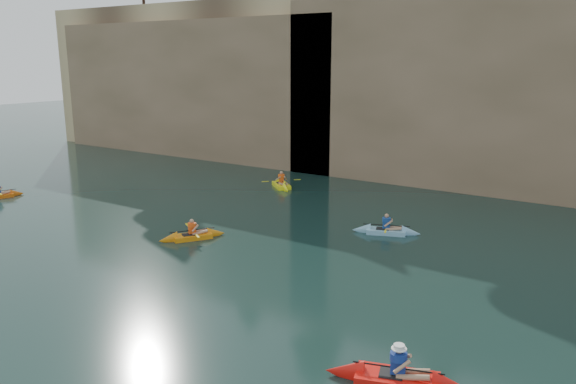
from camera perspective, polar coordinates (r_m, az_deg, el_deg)
The scene contains 10 objects.
ground at distance 16.00m, azimuth -12.04°, elevation -14.71°, with size 160.00×160.00×0.00m, color black.
cliff at distance 41.07m, azimuth 19.15°, elevation 10.69°, with size 70.00×16.00×12.00m, color tan.
cliff_slab_west at distance 44.34m, azimuth -9.96°, elevation 10.44°, with size 26.00×2.40×10.56m, color #94755A.
cliff_slab_center at distance 33.43m, azimuth 19.22°, elevation 9.70°, with size 24.00×2.40×11.40m, color #94755A.
sea_cave_west at distance 42.81m, azimuth -8.41°, elevation 5.99°, with size 4.50×1.00×4.00m, color black.
sea_cave_center at distance 35.25m, azimuth 8.95°, elevation 3.72°, with size 3.50×1.00×3.20m, color black.
main_kayaker at distance 14.07m, azimuth 11.06°, elevation -18.09°, with size 3.52×2.25×1.28m.
kayaker_orange at distance 24.17m, azimuth -9.70°, elevation -4.41°, with size 2.11×2.75×1.08m.
kayaker_yellow at distance 33.21m, azimuth -0.67°, elevation 0.73°, with size 2.69×2.50×1.21m.
kayaker_ltblue_mid at distance 24.87m, azimuth 9.93°, elevation -3.89°, with size 3.01×2.12×1.12m.
Camera 1 is at (10.26, -9.74, 7.48)m, focal length 35.00 mm.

